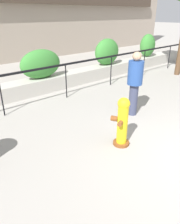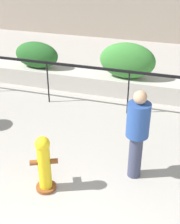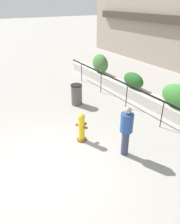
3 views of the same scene
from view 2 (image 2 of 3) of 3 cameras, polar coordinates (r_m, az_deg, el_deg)
planter_wall_low at (r=8.85m, az=8.24°, el=4.54°), size 18.00×0.70×0.50m
fence_railing_segment at (r=7.55m, az=7.20°, el=6.58°), size 15.00×0.05×1.15m
hedge_bush_1 at (r=9.47m, az=-9.73°, el=10.25°), size 1.34×0.58×0.79m
hedge_bush_2 at (r=8.61m, az=6.85°, el=9.29°), size 1.53×0.64×0.99m
fire_hydrant at (r=5.38m, az=-8.39°, el=-9.28°), size 0.47×0.48×1.08m
pedestrian at (r=5.43m, az=8.66°, el=-3.29°), size 0.46×0.46×1.73m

